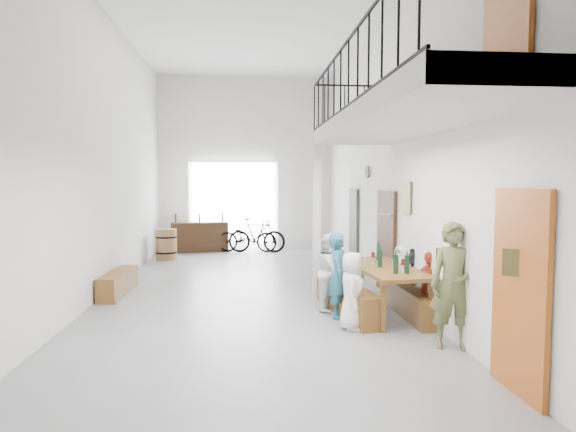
{
  "coord_description": "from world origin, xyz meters",
  "views": [
    {
      "loc": [
        -0.07,
        -9.46,
        2.16
      ],
      "look_at": [
        0.75,
        -0.5,
        1.53
      ],
      "focal_mm": 30.0,
      "sensor_mm": 36.0,
      "label": 1
    }
  ],
  "objects": [
    {
      "name": "guest_right_b",
      "position": [
        2.81,
        -1.68,
        0.54
      ],
      "size": [
        0.5,
        1.04,
        1.08
      ],
      "primitive_type": "imported",
      "rotation": [
        0.0,
        0.0,
        -1.39
      ],
      "color": "black",
      "rests_on": "ground"
    },
    {
      "name": "bench_wall",
      "position": [
        2.57,
        -1.91,
        0.23
      ],
      "size": [
        0.28,
        2.04,
        0.47
      ],
      "primitive_type": "cube",
      "rotation": [
        0.0,
        0.0,
        0.01
      ],
      "color": "brown",
      "rests_on": "ground"
    },
    {
      "name": "oak_barrel",
      "position": [
        -2.24,
        4.12,
        0.43
      ],
      "size": [
        0.59,
        0.59,
        0.86
      ],
      "color": "brown",
      "rests_on": "ground"
    },
    {
      "name": "bench_inner",
      "position": [
        1.6,
        -1.77,
        0.25
      ],
      "size": [
        0.67,
        2.18,
        0.49
      ],
      "primitive_type": "cube",
      "rotation": [
        0.0,
        0.0,
        0.16
      ],
      "color": "brown",
      "rests_on": "ground"
    },
    {
      "name": "potted_plant",
      "position": [
        2.45,
        0.83,
        0.24
      ],
      "size": [
        0.45,
        0.4,
        0.47
      ],
      "primitive_type": "imported",
      "rotation": [
        0.0,
        0.0,
        -0.08
      ],
      "color": "#1F5418",
      "rests_on": "ground"
    },
    {
      "name": "floor",
      "position": [
        0.0,
        0.0,
        0.0
      ],
      "size": [
        12.0,
        12.0,
        0.0
      ],
      "primitive_type": "plane",
      "color": "slate",
      "rests_on": "ground"
    },
    {
      "name": "balcony",
      "position": [
        1.98,
        -3.13,
        2.96
      ],
      "size": [
        1.52,
        5.62,
        4.0
      ],
      "color": "silver",
      "rests_on": "ground"
    },
    {
      "name": "serving_counter",
      "position": [
        -1.46,
        5.65,
        0.46
      ],
      "size": [
        1.79,
        0.75,
        0.92
      ],
      "primitive_type": "cube",
      "rotation": [
        0.0,
        0.0,
        0.16
      ],
      "color": "#351C0D",
      "rests_on": "ground"
    },
    {
      "name": "guest_left_c",
      "position": [
        1.4,
        -1.52,
        0.65
      ],
      "size": [
        0.71,
        0.78,
        1.31
      ],
      "primitive_type": "imported",
      "rotation": [
        0.0,
        0.0,
        1.15
      ],
      "color": "white",
      "rests_on": "ground"
    },
    {
      "name": "guest_left_b",
      "position": [
        1.42,
        -1.98,
        0.68
      ],
      "size": [
        0.43,
        0.56,
        1.36
      ],
      "primitive_type": "imported",
      "rotation": [
        0.0,
        0.0,
        1.33
      ],
      "color": "#235B74",
      "rests_on": "ground"
    },
    {
      "name": "counter_bottles",
      "position": [
        -1.46,
        5.67,
        1.06
      ],
      "size": [
        1.48,
        0.31,
        0.28
      ],
      "color": "black",
      "rests_on": "serving_counter"
    },
    {
      "name": "host_standing",
      "position": [
        2.63,
        -3.53,
        0.83
      ],
      "size": [
        0.69,
        0.54,
        1.66
      ],
      "primitive_type": "imported",
      "rotation": [
        0.0,
        0.0,
        -0.26
      ],
      "color": "brown",
      "rests_on": "ground"
    },
    {
      "name": "tasting_table",
      "position": [
        2.2,
        -1.86,
        0.71
      ],
      "size": [
        1.05,
        2.21,
        0.79
      ],
      "rotation": [
        0.0,
        0.0,
        0.08
      ],
      "color": "brown",
      "rests_on": "ground"
    },
    {
      "name": "gateway_portal",
      "position": [
        -0.4,
        5.94,
        1.4
      ],
      "size": [
        2.8,
        0.08,
        2.8
      ],
      "primitive_type": "cube",
      "color": "white",
      "rests_on": "ground"
    },
    {
      "name": "bicycle_far",
      "position": [
        0.31,
        5.25,
        0.53
      ],
      "size": [
        1.84,
        0.84,
        1.07
      ],
      "primitive_type": "imported",
      "rotation": [
        0.0,
        0.0,
        1.37
      ],
      "color": "black",
      "rests_on": "ground"
    },
    {
      "name": "bicycle_near",
      "position": [
        0.02,
        5.4,
        0.49
      ],
      "size": [
        1.95,
        0.98,
        0.98
      ],
      "primitive_type": "imported",
      "rotation": [
        0.0,
        0.0,
        1.39
      ],
      "color": "black",
      "rests_on": "ground"
    },
    {
      "name": "guest_left_a",
      "position": [
        1.5,
        -2.61,
        0.57
      ],
      "size": [
        0.5,
        0.64,
        1.14
      ],
      "primitive_type": "imported",
      "rotation": [
        0.0,
        0.0,
        1.3
      ],
      "color": "white",
      "rests_on": "ground"
    },
    {
      "name": "side_bench",
      "position": [
        -2.5,
        -0.04,
        0.22
      ],
      "size": [
        0.42,
        1.59,
        0.44
      ],
      "primitive_type": "cube",
      "rotation": [
        0.0,
        0.0,
        -0.05
      ],
      "color": "brown",
      "rests_on": "ground"
    },
    {
      "name": "tableware",
      "position": [
        2.23,
        -1.95,
        0.94
      ],
      "size": [
        0.39,
        1.41,
        0.35
      ],
      "color": "black",
      "rests_on": "tasting_table"
    },
    {
      "name": "guest_right_a",
      "position": [
        2.75,
        -2.41,
        0.55
      ],
      "size": [
        0.51,
        0.7,
        1.11
      ],
      "primitive_type": "imported",
      "rotation": [
        0.0,
        0.0,
        -1.15
      ],
      "color": "#AE351D",
      "rests_on": "ground"
    },
    {
      "name": "guest_left_d",
      "position": [
        1.52,
        -1.05,
        0.53
      ],
      "size": [
        0.56,
        0.77,
        1.06
      ],
      "primitive_type": "imported",
      "rotation": [
        0.0,
        0.0,
        1.84
      ],
      "color": "#235B74",
      "rests_on": "ground"
    },
    {
      "name": "right_wall_decor",
      "position": [
        2.7,
        -1.87,
        1.74
      ],
      "size": [
        0.07,
        8.28,
        5.07
      ],
      "color": "#A44B17",
      "rests_on": "ground"
    },
    {
      "name": "room_walls",
      "position": [
        0.0,
        0.0,
        3.55
      ],
      "size": [
        12.0,
        12.0,
        12.0
      ],
      "color": "white",
      "rests_on": "ground"
    },
    {
      "name": "guest_right_c",
      "position": [
        2.75,
        -1.1,
        0.52
      ],
      "size": [
        0.49,
        0.59,
        1.04
      ],
      "primitive_type": "imported",
      "rotation": [
        0.0,
        0.0,
        -1.21
      ],
      "color": "white",
      "rests_on": "ground"
    }
  ]
}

